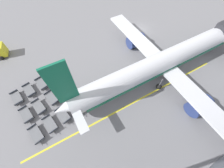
# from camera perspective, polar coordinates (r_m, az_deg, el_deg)

# --- Properties ---
(ground_plane) EXTENTS (500.00, 500.00, 0.00)m
(ground_plane) POSITION_cam_1_polar(r_m,az_deg,el_deg) (39.54, 11.99, 21.44)
(ground_plane) COLOR gray
(airplane) EXTENTS (35.02, 43.64, 12.58)m
(airplane) POSITION_cam_1_polar(r_m,az_deg,el_deg) (27.91, 22.21, 9.28)
(airplane) COLOR silver
(airplane) RESTS_ON ground_plane
(baggage_dolly_row_near_col_a) EXTENTS (3.70, 1.95, 0.92)m
(baggage_dolly_row_near_col_a) POSITION_cam_1_polar(r_m,az_deg,el_deg) (29.99, -34.80, -4.80)
(baggage_dolly_row_near_col_a) COLOR slate
(baggage_dolly_row_near_col_a) RESTS_ON ground_plane
(baggage_dolly_row_near_col_b) EXTENTS (3.70, 2.00, 0.92)m
(baggage_dolly_row_near_col_b) POSITION_cam_1_polar(r_m,az_deg,el_deg) (27.45, -32.05, -10.76)
(baggage_dolly_row_near_col_b) COLOR slate
(baggage_dolly_row_near_col_b) RESTS_ON ground_plane
(baggage_dolly_row_near_col_c) EXTENTS (3.70, 2.06, 0.92)m
(baggage_dolly_row_near_col_c) POSITION_cam_1_polar(r_m,az_deg,el_deg) (25.40, -28.97, -17.80)
(baggage_dolly_row_near_col_c) COLOR slate
(baggage_dolly_row_near_col_c) RESTS_ON ground_plane
(baggage_dolly_row_mid_a_col_a) EXTENTS (3.70, 2.02, 0.92)m
(baggage_dolly_row_mid_a_col_a) POSITION_cam_1_polar(r_m,az_deg,el_deg) (29.70, -31.16, -2.26)
(baggage_dolly_row_mid_a_col_a) COLOR slate
(baggage_dolly_row_mid_a_col_a) RESTS_ON ground_plane
(baggage_dolly_row_mid_a_col_b) EXTENTS (3.70, 2.10, 0.92)m
(baggage_dolly_row_mid_a_col_b) POSITION_cam_1_polar(r_m,az_deg,el_deg) (27.04, -28.09, -8.44)
(baggage_dolly_row_mid_a_col_b) COLOR slate
(baggage_dolly_row_mid_a_col_b) RESTS_ON ground_plane
(baggage_dolly_row_mid_a_col_c) EXTENTS (3.70, 1.99, 0.92)m
(baggage_dolly_row_mid_a_col_c) POSITION_cam_1_polar(r_m,az_deg,el_deg) (25.00, -24.34, -14.95)
(baggage_dolly_row_mid_a_col_c) COLOR slate
(baggage_dolly_row_mid_a_col_c) RESTS_ON ground_plane
(baggage_dolly_row_mid_b_col_a) EXTENTS (3.70, 2.12, 0.92)m
(baggage_dolly_row_mid_b_col_a) POSITION_cam_1_polar(r_m,az_deg,el_deg) (29.44, -27.14, 0.14)
(baggage_dolly_row_mid_b_col_a) COLOR slate
(baggage_dolly_row_mid_b_col_a) RESTS_ON ground_plane
(baggage_dolly_row_mid_b_col_b) EXTENTS (3.69, 2.14, 0.92)m
(baggage_dolly_row_mid_b_col_b) POSITION_cam_1_polar(r_m,az_deg,el_deg) (26.91, -23.70, -5.38)
(baggage_dolly_row_mid_b_col_b) COLOR slate
(baggage_dolly_row_mid_b_col_b) RESTS_ON ground_plane
(baggage_dolly_row_mid_b_col_c) EXTENTS (3.70, 2.09, 0.92)m
(baggage_dolly_row_mid_b_col_c) POSITION_cam_1_polar(r_m,az_deg,el_deg) (24.78, -19.72, -12.09)
(baggage_dolly_row_mid_b_col_c) COLOR slate
(baggage_dolly_row_mid_b_col_c) RESTS_ON ground_plane
(baggage_dolly_row_far_col_a) EXTENTS (3.69, 1.90, 0.92)m
(baggage_dolly_row_far_col_a) POSITION_cam_1_polar(r_m,az_deg,el_deg) (29.59, -23.57, 2.82)
(baggage_dolly_row_far_col_a) COLOR slate
(baggage_dolly_row_far_col_a) RESTS_ON ground_plane
(baggage_dolly_row_far_col_b) EXTENTS (3.70, 1.97, 0.92)m
(baggage_dolly_row_far_col_b) POSITION_cam_1_polar(r_m,az_deg,el_deg) (26.90, -19.36, -2.64)
(baggage_dolly_row_far_col_b) COLOR slate
(baggage_dolly_row_far_col_b) RESTS_ON ground_plane
(baggage_dolly_row_far_col_c) EXTENTS (3.70, 2.04, 0.92)m
(baggage_dolly_row_far_col_c) POSITION_cam_1_polar(r_m,az_deg,el_deg) (24.69, -14.65, -9.38)
(baggage_dolly_row_far_col_c) COLOR slate
(baggage_dolly_row_far_col_c) RESTS_ON ground_plane
(stand_guidance_stripe) EXTENTS (0.43, 38.45, 0.01)m
(stand_guidance_stripe) POSITION_cam_1_polar(r_m,az_deg,el_deg) (25.05, 8.72, -7.74)
(stand_guidance_stripe) COLOR yellow
(stand_guidance_stripe) RESTS_ON ground_plane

